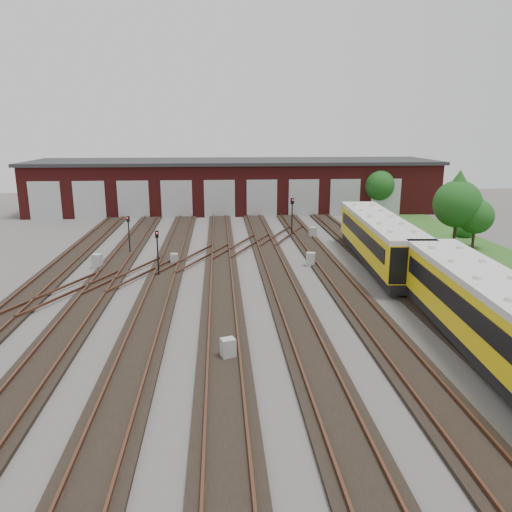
{
  "coord_description": "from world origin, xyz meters",
  "views": [
    {
      "loc": [
        -2.1,
        -24.65,
        10.15
      ],
      "look_at": [
        0.3,
        7.25,
        2.0
      ],
      "focal_mm": 35.0,
      "sensor_mm": 36.0,
      "label": 1
    }
  ],
  "objects": [
    {
      "name": "ground",
      "position": [
        0.0,
        0.0,
        0.0
      ],
      "size": [
        120.0,
        120.0,
        0.0
      ],
      "primitive_type": "plane",
      "color": "#4D4947",
      "rests_on": "ground"
    },
    {
      "name": "track_network",
      "position": [
        -0.17,
        0.59,
        0.11
      ],
      "size": [
        30.4,
        70.0,
        0.33
      ],
      "color": "black",
      "rests_on": "ground"
    },
    {
      "name": "maintenance_shed",
      "position": [
        -0.01,
        39.97,
        3.2
      ],
      "size": [
        51.0,
        12.5,
        6.35
      ],
      "color": "#541515",
      "rests_on": "ground"
    },
    {
      "name": "grass_verge",
      "position": [
        19.0,
        10.0,
        0.03
      ],
      "size": [
        8.0,
        55.0,
        0.05
      ],
      "primitive_type": "cube",
      "color": "#29511B",
      "rests_on": "ground"
    },
    {
      "name": "metro_train",
      "position": [
        10.0,
        -4.42,
        2.08
      ],
      "size": [
        4.11,
        48.68,
        3.41
      ],
      "rotation": [
        0.0,
        0.0,
        -0.07
      ],
      "color": "black",
      "rests_on": "ground"
    },
    {
      "name": "signal_mast_0",
      "position": [
        -6.42,
        9.57,
        2.13
      ],
      "size": [
        0.27,
        0.25,
        3.34
      ],
      "rotation": [
        0.0,
        0.0,
        0.12
      ],
      "color": "black",
      "rests_on": "ground"
    },
    {
      "name": "signal_mast_1",
      "position": [
        -9.59,
        16.56,
        2.03
      ],
      "size": [
        0.27,
        0.26,
        3.2
      ],
      "rotation": [
        0.0,
        0.0,
        -0.38
      ],
      "color": "black",
      "rests_on": "ground"
    },
    {
      "name": "signal_mast_2",
      "position": [
        4.96,
        22.71,
        2.37
      ],
      "size": [
        0.33,
        0.31,
        3.72
      ],
      "rotation": [
        0.0,
        0.0,
        0.36
      ],
      "color": "black",
      "rests_on": "ground"
    },
    {
      "name": "signal_mast_3",
      "position": [
        9.72,
        8.64,
        2.06
      ],
      "size": [
        0.3,
        0.29,
        3.2
      ],
      "rotation": [
        0.0,
        0.0,
        0.27
      ],
      "color": "black",
      "rests_on": "ground"
    },
    {
      "name": "relay_cabinet_0",
      "position": [
        -11.29,
        12.28,
        0.54
      ],
      "size": [
        0.78,
        0.71,
        1.08
      ],
      "primitive_type": "cube",
      "rotation": [
        0.0,
        0.0,
        -0.29
      ],
      "color": "#9DA0A2",
      "rests_on": "ground"
    },
    {
      "name": "relay_cabinet_1",
      "position": [
        -5.6,
        12.84,
        0.44
      ],
      "size": [
        0.6,
        0.53,
        0.89
      ],
      "primitive_type": "cube",
      "rotation": [
        0.0,
        0.0,
        -0.17
      ],
      "color": "#9DA0A2",
      "rests_on": "ground"
    },
    {
      "name": "relay_cabinet_2",
      "position": [
        -1.81,
        -3.86,
        0.51
      ],
      "size": [
        0.75,
        0.69,
        1.03
      ],
      "primitive_type": "cube",
      "rotation": [
        0.0,
        0.0,
        0.33
      ],
      "color": "#9DA0A2",
      "rests_on": "ground"
    },
    {
      "name": "relay_cabinet_3",
      "position": [
        6.8,
        21.5,
        0.54
      ],
      "size": [
        0.77,
        0.7,
        1.08
      ],
      "primitive_type": "cube",
      "rotation": [
        0.0,
        0.0,
        0.28
      ],
      "color": "#9DA0A2",
      "rests_on": "ground"
    },
    {
      "name": "relay_cabinet_4",
      "position": [
        4.8,
        11.62,
        0.54
      ],
      "size": [
        0.79,
        0.72,
        1.07
      ],
      "primitive_type": "cube",
      "rotation": [
        0.0,
        0.0,
        -0.34
      ],
      "color": "#9DA0A2",
      "rests_on": "ground"
    },
    {
      "name": "tree_0",
      "position": [
        17.21,
        34.55,
        4.05
      ],
      "size": [
        3.81,
        3.81,
        6.31
      ],
      "color": "#301E15",
      "rests_on": "ground"
    },
    {
      "name": "tree_1",
      "position": [
        19.97,
        16.26,
        3.24
      ],
      "size": [
        3.05,
        3.05,
        5.05
      ],
      "color": "#301E15",
      "rests_on": "ground"
    },
    {
      "name": "tree_2",
      "position": [
        18.52,
        16.85,
        4.38
      ],
      "size": [
        4.11,
        4.11,
        6.81
      ],
      "color": "#301E15",
      "rests_on": "ground"
    },
    {
      "name": "bush_1",
      "position": [
        16.44,
        26.05,
        0.81
      ],
      "size": [
        1.61,
        1.61,
        1.61
      ],
      "primitive_type": "sphere",
      "color": "#144012",
      "rests_on": "ground"
    },
    {
      "name": "bush_2",
      "position": [
        21.56,
        21.01,
        0.89
      ],
      "size": [
        1.78,
        1.78,
        1.78
      ],
      "primitive_type": "sphere",
      "color": "#144012",
      "rests_on": "ground"
    }
  ]
}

